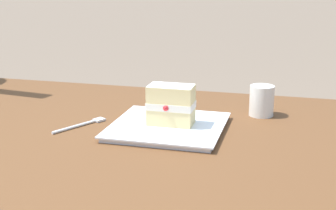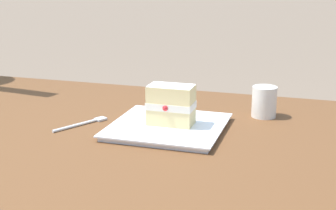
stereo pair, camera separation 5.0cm
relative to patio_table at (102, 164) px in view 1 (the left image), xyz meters
name	(u,v)px [view 1 (the left image)]	position (x,y,z in m)	size (l,w,h in m)	color
patio_table	(102,164)	(0.00, 0.00, 0.00)	(1.52, 0.97, 0.77)	brown
dessert_plate	(168,127)	(-0.17, -0.05, 0.10)	(0.29, 0.29, 0.02)	white
cake_slice	(171,105)	(-0.18, -0.05, 0.16)	(0.12, 0.08, 0.10)	#EAD18C
dessert_fork	(82,124)	(0.06, -0.02, 0.10)	(0.09, 0.16, 0.01)	silver
coffee_cup	(262,100)	(-0.40, -0.25, 0.14)	(0.07, 0.07, 0.09)	silver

